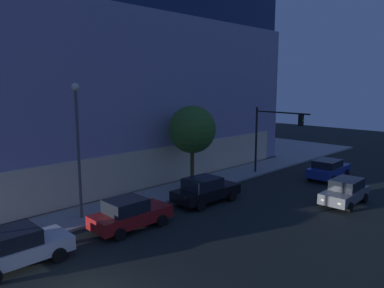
# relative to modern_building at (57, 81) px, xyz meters

# --- Properties ---
(modern_building) EXTENTS (33.76, 30.57, 16.42)m
(modern_building) POSITION_rel_modern_building_xyz_m (0.00, 0.00, 0.00)
(modern_building) COLOR #4C4C51
(modern_building) RESTS_ON ground
(traffic_light_far_corner) EXTENTS (0.47, 5.14, 5.68)m
(traffic_light_far_corner) POSITION_rel_modern_building_xyz_m (9.44, -19.36, -4.08)
(traffic_light_far_corner) COLOR black
(traffic_light_far_corner) RESTS_ON sidewalk_corner
(street_lamp_sidewalk) EXTENTS (0.44, 0.44, 7.67)m
(street_lamp_sidewalk) POSITION_rel_modern_building_xyz_m (-6.94, -17.22, -3.15)
(street_lamp_sidewalk) COLOR #515151
(street_lamp_sidewalk) RESTS_ON sidewalk_corner
(sidewalk_tree) EXTENTS (3.49, 3.49, 6.09)m
(sidewalk_tree) POSITION_rel_modern_building_xyz_m (2.11, -17.20, -3.66)
(sidewalk_tree) COLOR #48381E
(sidewalk_tree) RESTS_ON sidewalk_corner
(car_white) EXTENTS (4.31, 2.24, 1.64)m
(car_white) POSITION_rel_modern_building_xyz_m (-11.61, -20.25, -7.30)
(car_white) COLOR silver
(car_white) RESTS_ON ground
(car_red) EXTENTS (4.42, 2.14, 1.70)m
(car_red) POSITION_rel_modern_building_xyz_m (-5.74, -20.30, -7.29)
(car_red) COLOR maroon
(car_red) RESTS_ON ground
(car_black) EXTENTS (4.80, 2.33, 1.72)m
(car_black) POSITION_rel_modern_building_xyz_m (0.40, -20.13, -7.26)
(car_black) COLOR black
(car_black) RESTS_ON ground
(car_grey) EXTENTS (4.24, 2.05, 1.62)m
(car_grey) POSITION_rel_modern_building_xyz_m (6.74, -26.74, -7.31)
(car_grey) COLOR slate
(car_grey) RESTS_ON ground
(car_blue) EXTENTS (4.58, 2.31, 1.65)m
(car_blue) POSITION_rel_modern_building_xyz_m (12.10, -23.11, -7.28)
(car_blue) COLOR navy
(car_blue) RESTS_ON ground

